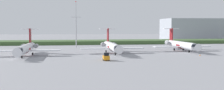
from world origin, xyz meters
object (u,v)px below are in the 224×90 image
regional_jet_nearest (26,48)px  antenna_mast (76,28)px  regional_jet_third (181,45)px  safety_cone_front_marker (200,55)px  regional_jet_second (112,46)px  baggage_tug (106,57)px

regional_jet_nearest → antenna_mast: antenna_mast is taller
regional_jet_third → safety_cone_front_marker: (-1.32, -19.52, -2.26)m
regional_jet_second → antenna_mast: bearing=111.8°
regional_jet_nearest → regional_jet_second: 30.10m
regional_jet_second → antenna_mast: 33.68m
safety_cone_front_marker → antenna_mast: bearing=131.1°
regional_jet_second → safety_cone_front_marker: size_ratio=56.36×
regional_jet_third → baggage_tug: regional_jet_third is taller
antenna_mast → baggage_tug: (7.30, -53.00, -8.00)m
regional_jet_nearest → antenna_mast: bearing=64.2°
regional_jet_second → safety_cone_front_marker: (27.29, -14.61, -2.26)m
regional_jet_nearest → safety_cone_front_marker: bearing=-9.4°
regional_jet_second → regional_jet_nearest: bearing=-170.1°
antenna_mast → safety_cone_front_marker: antenna_mast is taller
regional_jet_nearest → safety_cone_front_marker: size_ratio=56.36×
regional_jet_nearest → safety_cone_front_marker: regional_jet_nearest is taller
baggage_tug → safety_cone_front_marker: 33.19m
regional_jet_second → regional_jet_third: 29.03m
safety_cone_front_marker → regional_jet_second: bearing=151.8°
baggage_tug → regional_jet_nearest: bearing=145.2°
baggage_tug → safety_cone_front_marker: baggage_tug is taller
regional_jet_second → baggage_tug: 22.91m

